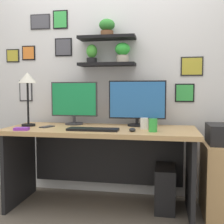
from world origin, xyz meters
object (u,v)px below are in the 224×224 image
monitor_right (137,102)px  cell_phone (47,127)px  monitor_left (74,102)px  pen_cup (144,123)px  computer_mouse (132,130)px  computer_tower_right (165,187)px  scissors_tray (22,129)px  desk (102,149)px  desk_lamp (28,83)px  water_cup (153,125)px  keyboard (93,129)px

monitor_right → cell_phone: 0.88m
monitor_left → pen_cup: size_ratio=4.71×
computer_mouse → computer_tower_right: bearing=43.6°
computer_mouse → cell_phone: size_ratio=0.64×
pen_cup → scissors_tray: bearing=-165.9°
pen_cup → desk: bearing=172.4°
monitor_left → computer_mouse: 0.77m
computer_mouse → computer_tower_right: (0.28, 0.26, -0.57)m
desk_lamp → computer_tower_right: size_ratio=1.28×
monitor_right → water_cup: bearing=-65.5°
monitor_left → computer_tower_right: (0.90, -0.12, -0.78)m
cell_phone → desk: bearing=30.2°
desk_lamp → cell_phone: 0.46m
desk → computer_mouse: size_ratio=19.21×
computer_tower_right → cell_phone: bearing=-173.1°
computer_mouse → cell_phone: computer_mouse is taller
monitor_right → cell_phone: size_ratio=3.92×
cell_phone → scissors_tray: (-0.14, -0.22, 0.01)m
computer_mouse → water_cup: water_cup is taller
desk_lamp → water_cup: desk_lamp is taller
cell_phone → pen_cup: size_ratio=1.40×
cell_phone → scissors_tray: bearing=-102.0°
pen_cup → cell_phone: bearing=-177.6°
computer_mouse → desk_lamp: (-1.03, 0.19, 0.39)m
desk → water_cup: bearing=-23.1°
computer_mouse → water_cup: (0.17, 0.02, 0.04)m
monitor_right → desk_lamp: 1.06m
desk → pen_cup: bearing=-7.6°
monitor_right → scissors_tray: (-0.95, -0.47, -0.22)m
pen_cup → computer_tower_right: pen_cup is taller
desk_lamp → scissors_tray: desk_lamp is taller
desk_lamp → water_cup: 1.26m
monitor_right → water_cup: (0.17, -0.37, -0.18)m
keyboard → desk_lamp: size_ratio=0.86×
computer_mouse → computer_tower_right: size_ratio=0.22×
monitor_right → cell_phone: monitor_right is taller
computer_mouse → water_cup: 0.18m
desk → monitor_right: (0.32, 0.16, 0.44)m
monitor_left → computer_tower_right: size_ratio=1.18×
keyboard → water_cup: size_ratio=4.00×
keyboard → water_cup: bearing=1.8°
desk → keyboard: (-0.03, -0.22, 0.22)m
monitor_right → pen_cup: size_ratio=5.49×
keyboard → scissors_tray: size_ratio=3.67×
monitor_left → computer_mouse: (0.63, -0.38, -0.21)m
monitor_left → keyboard: 0.52m
desk → monitor_right: size_ratio=3.15×
keyboard → monitor_right: bearing=48.1°
computer_tower_right → computer_mouse: bearing=-136.4°
desk → pen_cup: (0.40, -0.05, 0.26)m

